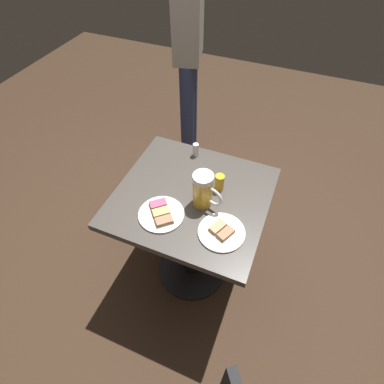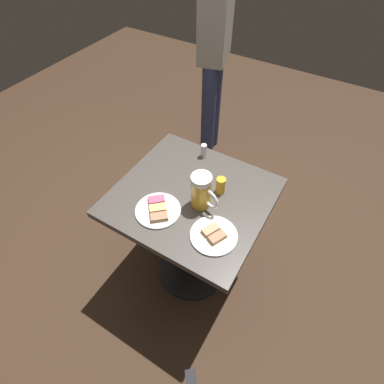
{
  "view_description": "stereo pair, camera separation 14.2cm",
  "coord_description": "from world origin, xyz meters",
  "px_view_note": "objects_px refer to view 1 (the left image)",
  "views": [
    {
      "loc": [
        0.87,
        0.36,
        1.83
      ],
      "look_at": [
        0.0,
        0.0,
        0.76
      ],
      "focal_mm": 28.23,
      "sensor_mm": 36.0,
      "label": 1
    },
    {
      "loc": [
        0.81,
        0.48,
        1.83
      ],
      "look_at": [
        0.0,
        0.0,
        0.76
      ],
      "focal_mm": 28.23,
      "sensor_mm": 36.0,
      "label": 2
    }
  ],
  "objects_px": {
    "beer_glass_small": "(219,182)",
    "patron_standing": "(188,45)",
    "salt_shaker": "(196,150)",
    "beer_mug": "(204,190)",
    "plate_far": "(222,232)",
    "plate_near": "(161,214)"
  },
  "relations": [
    {
      "from": "plate_far",
      "to": "salt_shaker",
      "type": "xyz_separation_m",
      "value": [
        -0.42,
        -0.29,
        0.03
      ]
    },
    {
      "from": "plate_near",
      "to": "beer_glass_small",
      "type": "height_order",
      "value": "beer_glass_small"
    },
    {
      "from": "salt_shaker",
      "to": "beer_mug",
      "type": "bearing_deg",
      "value": 27.72
    },
    {
      "from": "plate_far",
      "to": "beer_glass_small",
      "type": "xyz_separation_m",
      "value": [
        -0.24,
        -0.09,
        0.04
      ]
    },
    {
      "from": "plate_near",
      "to": "plate_far",
      "type": "xyz_separation_m",
      "value": [
        -0.01,
        0.28,
        -0.0
      ]
    },
    {
      "from": "beer_mug",
      "to": "patron_standing",
      "type": "xyz_separation_m",
      "value": [
        -1.13,
        -0.54,
        0.11
      ]
    },
    {
      "from": "plate_near",
      "to": "salt_shaker",
      "type": "xyz_separation_m",
      "value": [
        -0.43,
        -0.01,
        0.03
      ]
    },
    {
      "from": "plate_near",
      "to": "beer_glass_small",
      "type": "relative_size",
      "value": 2.38
    },
    {
      "from": "plate_near",
      "to": "beer_mug",
      "type": "relative_size",
      "value": 1.16
    },
    {
      "from": "beer_glass_small",
      "to": "beer_mug",
      "type": "bearing_deg",
      "value": -18.89
    },
    {
      "from": "plate_near",
      "to": "beer_mug",
      "type": "height_order",
      "value": "beer_mug"
    },
    {
      "from": "patron_standing",
      "to": "plate_near",
      "type": "bearing_deg",
      "value": 1.68
    },
    {
      "from": "salt_shaker",
      "to": "patron_standing",
      "type": "relative_size",
      "value": 0.05
    },
    {
      "from": "patron_standing",
      "to": "beer_mug",
      "type": "bearing_deg",
      "value": 10.1
    },
    {
      "from": "salt_shaker",
      "to": "patron_standing",
      "type": "bearing_deg",
      "value": -154.97
    },
    {
      "from": "beer_mug",
      "to": "beer_glass_small",
      "type": "xyz_separation_m",
      "value": [
        -0.11,
        0.04,
        -0.05
      ]
    },
    {
      "from": "beer_mug",
      "to": "plate_near",
      "type": "bearing_deg",
      "value": -47.63
    },
    {
      "from": "beer_glass_small",
      "to": "patron_standing",
      "type": "xyz_separation_m",
      "value": [
        -1.01,
        -0.58,
        0.15
      ]
    },
    {
      "from": "plate_far",
      "to": "beer_glass_small",
      "type": "distance_m",
      "value": 0.26
    },
    {
      "from": "plate_near",
      "to": "patron_standing",
      "type": "relative_size",
      "value": 0.13
    },
    {
      "from": "beer_glass_small",
      "to": "salt_shaker",
      "type": "height_order",
      "value": "beer_glass_small"
    },
    {
      "from": "plate_far",
      "to": "salt_shaker",
      "type": "height_order",
      "value": "salt_shaker"
    }
  ]
}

